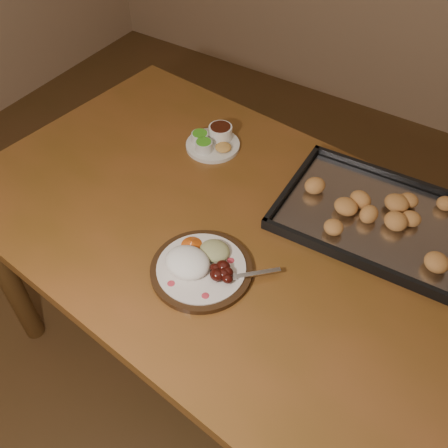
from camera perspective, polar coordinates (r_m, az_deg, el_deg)
The scene contains 5 objects.
ground at distance 1.88m, azimuth -2.16°, elevation -18.51°, with size 4.00×4.00×0.00m, color #54361D.
dining_table at distance 1.38m, azimuth 1.33°, elevation -2.86°, with size 1.59×1.06×0.75m.
dinner_plate at distance 1.20m, azimuth -2.78°, elevation -4.75°, with size 0.29×0.25×0.06m.
condiment_saucer at distance 1.54m, azimuth -1.25°, elevation 9.51°, with size 0.17×0.17×0.06m.
baking_tray at distance 1.37m, azimuth 16.75°, elevation 1.01°, with size 0.50×0.38×0.05m.
Camera 1 is at (0.48, -0.62, 1.71)m, focal length 40.00 mm.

